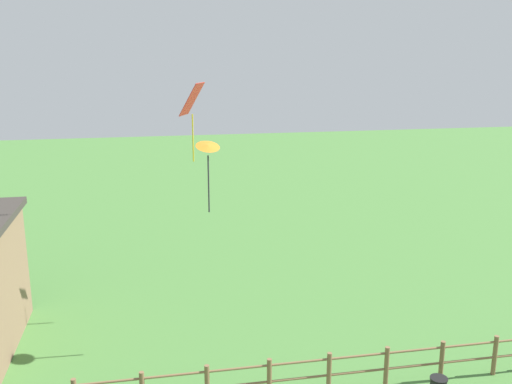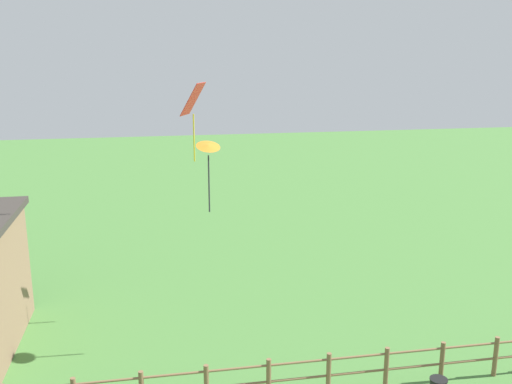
# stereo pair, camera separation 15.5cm
# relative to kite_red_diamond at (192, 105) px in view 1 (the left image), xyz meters

# --- Properties ---
(wooden_fence) EXTENTS (21.28, 0.14, 1.29)m
(wooden_fence) POSITION_rel_kite_red_diamond_xyz_m (1.50, -5.92, -7.13)
(wooden_fence) COLOR brown
(wooden_fence) RESTS_ON ground_plane
(kite_red_diamond) EXTENTS (0.99, 1.12, 2.76)m
(kite_red_diamond) POSITION_rel_kite_red_diamond_xyz_m (0.00, 0.00, 0.00)
(kite_red_diamond) COLOR red
(kite_orange_delta) EXTENTS (0.89, 0.87, 2.29)m
(kite_orange_delta) POSITION_rel_kite_red_diamond_xyz_m (0.25, -2.52, -1.18)
(kite_orange_delta) COLOR orange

